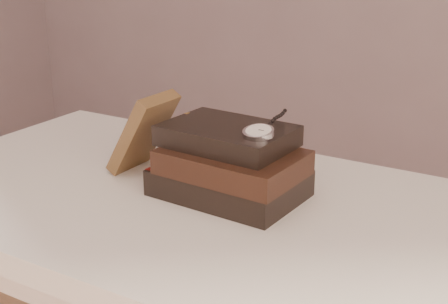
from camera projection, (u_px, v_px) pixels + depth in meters
The scene contains 5 objects.
table at pixel (177, 240), 1.10m from camera, with size 1.00×0.60×0.75m.
book_stack at pixel (230, 164), 1.04m from camera, with size 0.25×0.18×0.12m.
journal at pixel (143, 132), 1.14m from camera, with size 0.02×0.10×0.16m, color #442F1A.
pocket_watch at pixel (260, 131), 0.98m from camera, with size 0.05×0.15×0.02m.
eyeglasses at pixel (216, 136), 1.14m from camera, with size 0.10×0.12×0.05m.
Camera 1 is at (0.58, -0.46, 1.17)m, focal length 50.49 mm.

